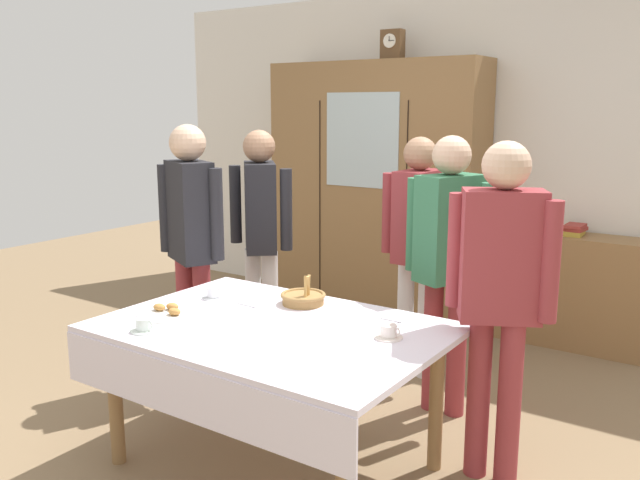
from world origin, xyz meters
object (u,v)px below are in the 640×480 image
tea_cup_back_edge (389,333)px  tea_cup_mid_left (144,326)px  person_near_right_end (448,249)px  tea_cup_far_right (214,293)px  bread_basket (303,298)px  pastry_plate (167,313)px  spoon_near_left (395,321)px  spoon_back_edge (250,306)px  person_behind_table_left (191,230)px  wall_cabinet (375,189)px  mantel_clock (392,45)px  person_by_cabinet (500,281)px  dining_table (269,346)px  person_behind_table_right (260,224)px  book_stack (575,230)px  bookshelf_low (570,290)px  person_beside_shelf (418,234)px

tea_cup_back_edge → tea_cup_mid_left: bearing=-150.5°
person_near_right_end → tea_cup_far_right: bearing=-138.9°
tea_cup_mid_left → bread_basket: bread_basket is taller
pastry_plate → spoon_near_left: pastry_plate is taller
spoon_back_edge → person_behind_table_left: 0.87m
wall_cabinet → tea_cup_back_edge: bearing=-59.0°
wall_cabinet → mantel_clock: (0.14, -0.00, 1.18)m
pastry_plate → person_by_cabinet: (1.47, 0.67, 0.24)m
spoon_back_edge → dining_table: bearing=-35.2°
mantel_clock → person_by_cabinet: size_ratio=0.15×
wall_cabinet → spoon_back_edge: wall_cabinet is taller
mantel_clock → pastry_plate: bearing=-85.5°
mantel_clock → person_behind_table_right: size_ratio=0.15×
book_stack → person_by_cabinet: (0.18, -2.11, 0.10)m
pastry_plate → person_near_right_end: (0.98, 1.21, 0.23)m
book_stack → pastry_plate: 3.07m
spoon_back_edge → person_behind_table_left: person_behind_table_left is taller
tea_cup_back_edge → spoon_back_edge: (-0.84, 0.02, -0.02)m
spoon_back_edge → bookshelf_low: bearing=66.9°
book_stack → person_behind_table_right: (-1.69, -1.55, 0.10)m
book_stack → tea_cup_mid_left: bearing=-111.6°
book_stack → tea_cup_back_edge: book_stack is taller
mantel_clock → person_by_cabinet: 2.95m
book_stack → tea_cup_mid_left: size_ratio=1.61×
pastry_plate → spoon_near_left: size_ratio=2.35×
wall_cabinet → person_behind_table_left: wall_cabinet is taller
bread_basket → pastry_plate: bearing=-130.2°
book_stack → spoon_near_left: book_stack is taller
bookshelf_low → person_beside_shelf: size_ratio=0.71×
tea_cup_back_edge → person_beside_shelf: person_beside_shelf is taller
tea_cup_mid_left → bookshelf_low: bearing=68.4°
person_beside_shelf → person_near_right_end: (0.39, -0.41, 0.02)m
spoon_near_left → person_beside_shelf: 1.16m
tea_cup_mid_left → spoon_near_left: 1.19m
person_by_cabinet → spoon_back_edge: bearing=-165.3°
person_behind_table_left → dining_table: bearing=-27.6°
book_stack → person_behind_table_left: person_behind_table_left is taller
book_stack → tea_cup_far_right: bearing=-118.1°
person_beside_shelf → person_by_cabinet: bearing=-47.4°
tea_cup_back_edge → person_near_right_end: person_near_right_end is taller
book_stack → tea_cup_mid_left: (-1.19, -3.01, -0.12)m
tea_cup_mid_left → bread_basket: 0.85m
wall_cabinet → tea_cup_mid_left: 3.01m
person_beside_shelf → person_behind_table_left: person_behind_table_left is taller
person_behind_table_left → tea_cup_far_right: bearing=-34.0°
tea_cup_back_edge → person_behind_table_left: (-1.59, 0.36, 0.25)m
mantel_clock → bread_basket: bearing=-72.9°
wall_cabinet → person_behind_table_right: (-0.03, -1.50, -0.09)m
wall_cabinet → mantel_clock: mantel_clock is taller
book_stack → tea_cup_back_edge: size_ratio=1.61×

